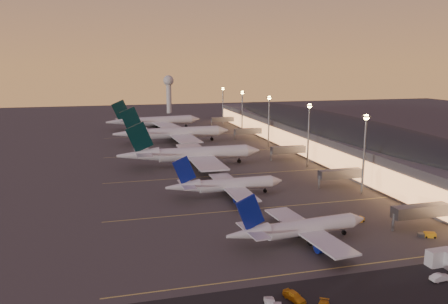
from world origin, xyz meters
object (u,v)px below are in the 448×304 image
airliner_wide_far (155,121)px  baggage_tug_a (428,235)px  airliner_wide_near (191,154)px  service_van_b (294,296)px  service_van_c (270,304)px  catering_truck_a (441,258)px  airliner_narrow_north (226,185)px  service_van_e (441,277)px  radar_tower (169,88)px  baggage_tug_b (357,220)px  airliner_wide_mid (173,133)px  airliner_narrow_south (299,228)px

airliner_wide_far → baggage_tug_a: bearing=-86.3°
airliner_wide_near → airliner_wide_far: size_ratio=0.96×
airliner_wide_near → service_van_b: bearing=-91.8°
airliner_wide_far → service_van_c: airliner_wide_far is taller
catering_truck_a → service_van_b: catering_truck_a is taller
service_van_c → airliner_narrow_north: bearing=90.7°
service_van_e → service_van_c: bearing=87.5°
radar_tower → baggage_tug_b: radar_tower is taller
airliner_wide_far → service_van_c: 220.46m
airliner_wide_near → catering_truck_a: airliner_wide_near is taller
airliner_wide_mid → catering_truck_a: bearing=-81.9°
airliner_narrow_south → catering_truck_a: size_ratio=5.91×
service_van_e → airliner_wide_far: bearing=4.5°
baggage_tug_b → service_van_b: service_van_b is taller
airliner_wide_near → baggage_tug_a: (41.00, -89.98, -4.39)m
radar_tower → service_van_c: (-26.69, -315.69, -21.15)m
service_van_e → baggage_tug_b: bearing=-6.9°
service_van_e → catering_truck_a: bearing=-44.2°
airliner_wide_mid → catering_truck_a: 163.60m
baggage_tug_b → service_van_e: service_van_e is taller
airliner_wide_far → service_van_b: bearing=-98.5°
airliner_wide_far → radar_tower: bearing=67.9°
airliner_narrow_north → radar_tower: size_ratio=1.18×
airliner_wide_near → service_van_c: (-7.19, -109.85, -4.20)m
airliner_narrow_north → airliner_wide_near: size_ratio=0.64×
airliner_wide_mid → baggage_tug_b: airliner_wide_mid is taller
catering_truck_a → service_van_c: 40.70m
baggage_tug_b → service_van_c: bearing=-148.6°
airliner_wide_far → catering_truck_a: bearing=-89.1°
airliner_wide_far → baggage_tug_b: (33.22, -187.01, -4.53)m
service_van_e → baggage_tug_a: bearing=-37.5°
radar_tower → baggage_tug_b: 283.32m
radar_tower → service_van_b: (-21.69, -314.40, -21.05)m
catering_truck_a → airliner_wide_near: bearing=106.0°
baggage_tug_b → baggage_tug_a: bearing=-61.3°
catering_truck_a → service_van_e: (-4.94, -5.75, -0.89)m
airliner_narrow_south → baggage_tug_a: size_ratio=8.60×
airliner_wide_near → airliner_wide_far: (-3.22, 110.53, 0.18)m
airliner_narrow_south → airliner_wide_near: airliner_wide_near is taller
airliner_narrow_north → service_van_c: (-9.85, -65.19, -2.84)m
airliner_narrow_south → airliner_wide_far: 195.64m
airliner_narrow_south → service_van_e: (18.46, -24.54, -2.66)m
radar_tower → service_van_e: bearing=-88.4°
airliner_wide_mid → service_van_b: size_ratio=12.97×
airliner_narrow_south → baggage_tug_b: bearing=16.3°
airliner_narrow_north → airliner_narrow_south: bearing=-81.4°
airliner_narrow_south → radar_tower: (9.89, 290.53, 18.50)m
baggage_tug_a → service_van_b: service_van_b is taller
airliner_wide_mid → airliner_narrow_north: bearing=-92.2°
airliner_narrow_north → radar_tower: bearing=84.9°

